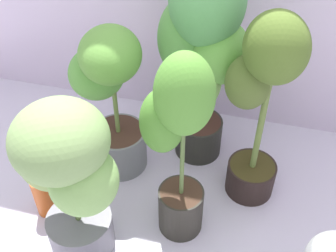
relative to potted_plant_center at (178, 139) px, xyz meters
The scene contains 7 objects.
ground_plane 0.51m from the potted_plant_center, 96.45° to the right, with size 8.00×8.00×0.00m, color silver.
potted_plant_center is the anchor object (origin of this frame).
potted_plant_front_left 0.40m from the potted_plant_center, 150.53° to the right, with size 0.44×0.43×0.72m.
potted_plant_back_center 0.47m from the potted_plant_center, 90.32° to the left, with size 0.48×0.42×1.00m.
potted_plant_back_left 0.47m from the potted_plant_center, 142.29° to the left, with size 0.40×0.35×0.73m.
potted_plant_back_right 0.38m from the potted_plant_center, 46.29° to the left, with size 0.35×0.33×0.89m.
nutrient_bottle 0.69m from the potted_plant_center, behind, with size 0.08×0.08×0.22m.
Camera 1 is at (0.24, -0.95, 1.52)m, focal length 44.77 mm.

